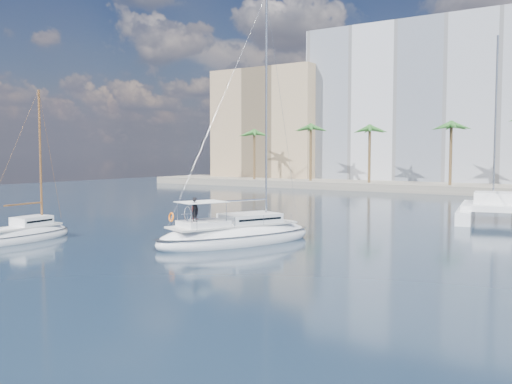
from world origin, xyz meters
The scene contains 10 objects.
ground centered at (0.00, 0.00, 0.00)m, with size 160.00×160.00×0.00m, color black.
quay centered at (0.00, 61.00, 0.60)m, with size 120.00×14.00×1.20m, color gray.
building_modern centered at (-12.00, 73.00, 14.00)m, with size 42.00×16.00×28.00m, color silver.
building_tan_left centered at (-42.00, 69.00, 11.00)m, with size 22.00×14.00×22.00m, color tan.
palm_left centered at (-34.00, 57.00, 10.28)m, with size 3.60×3.60×12.30m.
palm_centre centered at (0.00, 57.00, 10.28)m, with size 3.60×3.60×12.30m.
main_sloop centered at (-3.81, 2.56, 0.53)m, with size 7.79×12.18×17.28m.
small_sloop centered at (-16.50, -4.49, 0.41)m, with size 3.06×7.80×10.94m.
catamaran centered at (7.62, 25.28, 1.12)m, with size 7.55×12.00×16.38m.
seagull centered at (-6.68, 4.46, 0.94)m, with size 1.19×0.51×0.22m.
Camera 1 is at (18.02, -27.65, 6.00)m, focal length 40.00 mm.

